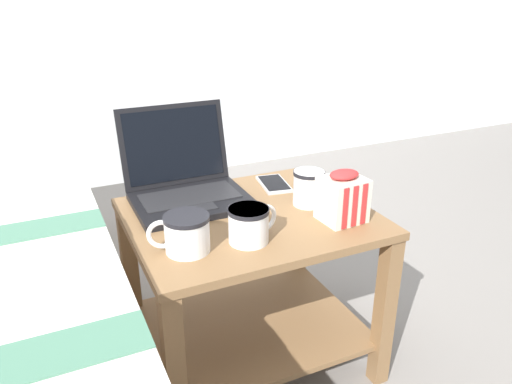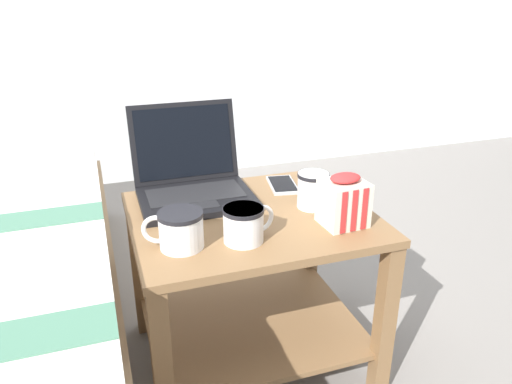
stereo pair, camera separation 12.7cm
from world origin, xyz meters
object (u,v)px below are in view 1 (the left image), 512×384
Objects in this scene: mug_front_left at (249,223)px; cell_phone at (274,184)px; mug_mid_center at (186,231)px; mug_front_right at (308,186)px; snack_bag at (342,198)px; laptop at (186,182)px.

mug_front_left reaches higher than cell_phone.
mug_front_left is 0.15m from mug_mid_center.
cell_phone is (0.36, 0.27, -0.04)m from mug_mid_center.
mug_front_right reaches higher than cell_phone.
cell_phone is at bearing 98.36° from mug_front_right.
snack_bag is 0.91× the size of cell_phone.
mug_front_left is 0.27m from mug_front_right.
mug_front_left is 0.95× the size of mug_mid_center.
cell_phone is at bearing 36.97° from mug_mid_center.
mug_mid_center is at bearing 173.10° from mug_front_left.
laptop is 2.34× the size of mug_front_left.
mug_front_left is (0.06, -0.31, -0.00)m from laptop.
mug_front_left is at bearing -6.90° from mug_mid_center.
snack_bag is 0.30m from cell_phone.
mug_front_right is at bearing -81.64° from cell_phone.
mug_front_left is 1.04× the size of mug_front_right.
mug_front_right is at bearing 28.98° from mug_front_left.
mug_mid_center is (-0.15, 0.02, 0.00)m from mug_front_left.
cell_phone is at bearing 100.25° from snack_bag.
laptop is at bearing 100.75° from mug_front_left.
mug_front_left is 0.36m from cell_phone.
laptop is 0.31m from mug_mid_center.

